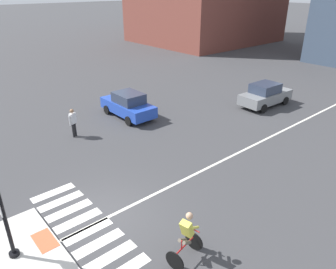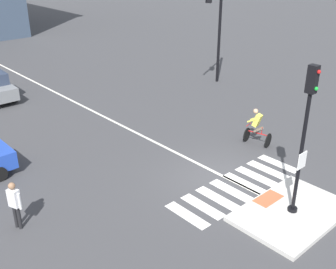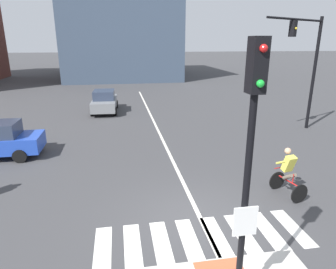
{
  "view_description": "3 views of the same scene",
  "coord_description": "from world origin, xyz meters",
  "px_view_note": "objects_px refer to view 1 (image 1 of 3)",
  "views": [
    {
      "loc": [
        8.84,
        -4.32,
        7.87
      ],
      "look_at": [
        -1.46,
        4.52,
        1.49
      ],
      "focal_mm": 34.17,
      "sensor_mm": 36.0,
      "label": 1
    },
    {
      "loc": [
        -10.76,
        -8.78,
        8.27
      ],
      "look_at": [
        -0.15,
        2.95,
        0.93
      ],
      "focal_mm": 43.9,
      "sensor_mm": 36.0,
      "label": 2
    },
    {
      "loc": [
        -2.07,
        -7.35,
        5.07
      ],
      "look_at": [
        0.06,
        5.17,
        1.08
      ],
      "focal_mm": 31.7,
      "sensor_mm": 36.0,
      "label": 3
    }
  ],
  "objects_px": {
    "car_grey_westbound_distant": "(265,95)",
    "cyclist": "(186,236)",
    "car_blue_cross_left": "(128,105)",
    "pedestrian_at_curb_left": "(73,121)"
  },
  "relations": [
    {
      "from": "car_grey_westbound_distant",
      "to": "cyclist",
      "type": "height_order",
      "value": "cyclist"
    },
    {
      "from": "car_grey_westbound_distant",
      "to": "car_blue_cross_left",
      "type": "xyz_separation_m",
      "value": [
        -4.58,
        -8.56,
        0.0
      ]
    },
    {
      "from": "car_grey_westbound_distant",
      "to": "pedestrian_at_curb_left",
      "type": "xyz_separation_m",
      "value": [
        -4.03,
        -12.62,
        0.17
      ]
    },
    {
      "from": "car_grey_westbound_distant",
      "to": "cyclist",
      "type": "bearing_deg",
      "value": -64.81
    },
    {
      "from": "car_blue_cross_left",
      "to": "cyclist",
      "type": "xyz_separation_m",
      "value": [
        11.15,
        -5.42,
        0.06
      ]
    },
    {
      "from": "car_grey_westbound_distant",
      "to": "car_blue_cross_left",
      "type": "distance_m",
      "value": 9.71
    },
    {
      "from": "car_grey_westbound_distant",
      "to": "cyclist",
      "type": "relative_size",
      "value": 2.48
    },
    {
      "from": "cyclist",
      "to": "pedestrian_at_curb_left",
      "type": "xyz_separation_m",
      "value": [
        -10.6,
        1.36,
        0.11
      ]
    },
    {
      "from": "car_blue_cross_left",
      "to": "pedestrian_at_curb_left",
      "type": "distance_m",
      "value": 4.1
    },
    {
      "from": "car_blue_cross_left",
      "to": "pedestrian_at_curb_left",
      "type": "xyz_separation_m",
      "value": [
        0.55,
        -4.06,
        0.17
      ]
    }
  ]
}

